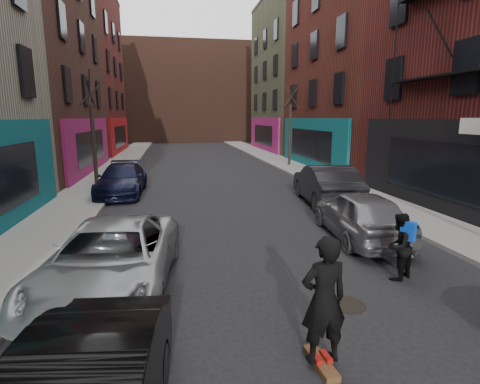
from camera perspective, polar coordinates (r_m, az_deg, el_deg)
name	(u,v)px	position (r m, az deg, el deg)	size (l,w,h in m)	color
sidewalk_left	(124,160)	(32.81, -17.23, 4.71)	(2.50, 84.00, 0.13)	gray
sidewalk_right	(269,157)	(33.64, 4.49, 5.33)	(2.50, 84.00, 0.13)	gray
buildings_right	(473,31)	(24.56, 31.99, 20.10)	(12.00, 56.00, 16.00)	#4D2D21
building_far	(186,94)	(58.51, -8.23, 14.60)	(40.00, 10.00, 14.00)	#47281E
tree_left_far	(92,121)	(20.76, -21.60, 10.03)	(2.00, 2.00, 6.50)	black
tree_right_far	(290,118)	(27.67, 7.67, 11.16)	(2.00, 2.00, 6.80)	black
parked_left_far	(112,259)	(8.19, -18.99, -9.67)	(2.41, 5.23, 1.45)	#989CA1
parked_left_end	(122,179)	(18.34, -17.55, 1.83)	(1.99, 4.89, 1.42)	black
parked_right_far	(360,214)	(11.65, 17.83, -3.28)	(1.76, 4.37, 1.49)	gray
parked_right_end	(326,184)	(15.95, 12.95, 1.13)	(1.75, 5.01, 1.65)	black
skateboard	(321,363)	(6.13, 12.22, -24.09)	(0.22, 0.80, 0.10)	brown
skateboarder	(324,300)	(5.61, 12.66, -15.76)	(0.69, 0.45, 1.89)	black
pedestrian	(399,246)	(9.09, 23.06, -7.59)	(0.92, 0.86, 1.52)	black
manhole	(347,305)	(7.86, 16.02, -16.16)	(0.70, 0.70, 0.01)	black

